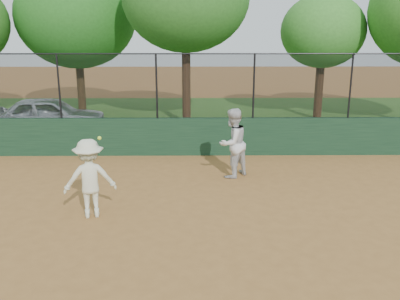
{
  "coord_description": "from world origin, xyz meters",
  "views": [
    {
      "loc": [
        0.7,
        -7.74,
        3.93
      ],
      "look_at": [
        0.8,
        2.2,
        1.2
      ],
      "focal_mm": 40.0,
      "sensor_mm": 36.0,
      "label": 1
    }
  ],
  "objects_px": {
    "player_main": "(90,178)",
    "tree_1": "(76,16)",
    "tree_3": "(323,32)",
    "player_second": "(232,143)",
    "parked_car": "(50,115)"
  },
  "relations": [
    {
      "from": "player_main",
      "to": "tree_1",
      "type": "distance_m",
      "value": 12.86
    },
    {
      "from": "tree_1",
      "to": "tree_3",
      "type": "bearing_deg",
      "value": -7.36
    },
    {
      "from": "player_main",
      "to": "player_second",
      "type": "bearing_deg",
      "value": 39.1
    },
    {
      "from": "tree_3",
      "to": "tree_1",
      "type": "bearing_deg",
      "value": 172.64
    },
    {
      "from": "player_second",
      "to": "parked_car",
      "type": "bearing_deg",
      "value": -81.24
    },
    {
      "from": "parked_car",
      "to": "tree_3",
      "type": "height_order",
      "value": "tree_3"
    },
    {
      "from": "parked_car",
      "to": "tree_1",
      "type": "bearing_deg",
      "value": -8.85
    },
    {
      "from": "tree_3",
      "to": "player_second",
      "type": "bearing_deg",
      "value": -119.22
    },
    {
      "from": "player_second",
      "to": "tree_3",
      "type": "bearing_deg",
      "value": -162.17
    },
    {
      "from": "player_main",
      "to": "parked_car",
      "type": "bearing_deg",
      "value": 113.04
    },
    {
      "from": "tree_1",
      "to": "parked_car",
      "type": "bearing_deg",
      "value": -92.94
    },
    {
      "from": "player_main",
      "to": "tree_3",
      "type": "bearing_deg",
      "value": 54.0
    },
    {
      "from": "player_main",
      "to": "tree_3",
      "type": "xyz_separation_m",
      "value": [
        7.67,
        10.56,
        2.93
      ]
    },
    {
      "from": "parked_car",
      "to": "tree_3",
      "type": "distance_m",
      "value": 11.74
    },
    {
      "from": "player_main",
      "to": "tree_3",
      "type": "distance_m",
      "value": 13.38
    }
  ]
}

